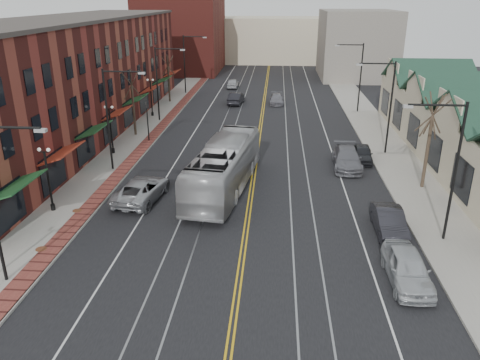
% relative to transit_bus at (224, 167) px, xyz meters
% --- Properties ---
extents(ground, '(160.00, 160.00, 0.00)m').
position_rel_transit_bus_xyz_m(ground, '(2.00, -12.66, -1.77)').
color(ground, black).
rests_on(ground, ground).
extents(sidewalk_left, '(4.00, 120.00, 0.15)m').
position_rel_transit_bus_xyz_m(sidewalk_left, '(-10.00, 7.34, -1.69)').
color(sidewalk_left, gray).
rests_on(sidewalk_left, ground).
extents(sidewalk_right, '(4.00, 120.00, 0.15)m').
position_rel_transit_bus_xyz_m(sidewalk_right, '(14.00, 7.34, -1.69)').
color(sidewalk_right, gray).
rests_on(sidewalk_right, ground).
extents(building_left, '(10.00, 50.00, 11.00)m').
position_rel_transit_bus_xyz_m(building_left, '(-17.00, 14.34, 3.73)').
color(building_left, maroon).
rests_on(building_left, ground).
extents(building_right, '(8.00, 36.00, 4.60)m').
position_rel_transit_bus_xyz_m(building_right, '(20.00, 7.34, 0.53)').
color(building_right, beige).
rests_on(building_right, ground).
extents(backdrop_left, '(14.00, 18.00, 14.00)m').
position_rel_transit_bus_xyz_m(backdrop_left, '(-14.00, 57.34, 5.23)').
color(backdrop_left, maroon).
rests_on(backdrop_left, ground).
extents(backdrop_mid, '(22.00, 14.00, 9.00)m').
position_rel_transit_bus_xyz_m(backdrop_mid, '(2.00, 72.34, 2.73)').
color(backdrop_mid, beige).
rests_on(backdrop_mid, ground).
extents(backdrop_right, '(12.00, 16.00, 11.00)m').
position_rel_transit_bus_xyz_m(backdrop_right, '(17.00, 52.34, 3.73)').
color(backdrop_right, slate).
rests_on(backdrop_right, ground).
extents(streetlight_l_1, '(3.33, 0.25, 8.00)m').
position_rel_transit_bus_xyz_m(streetlight_l_1, '(-9.05, 3.34, 3.26)').
color(streetlight_l_1, black).
rests_on(streetlight_l_1, sidewalk_left).
extents(streetlight_l_2, '(3.33, 0.25, 8.00)m').
position_rel_transit_bus_xyz_m(streetlight_l_2, '(-9.05, 19.34, 3.26)').
color(streetlight_l_2, black).
rests_on(streetlight_l_2, sidewalk_left).
extents(streetlight_l_3, '(3.33, 0.25, 8.00)m').
position_rel_transit_bus_xyz_m(streetlight_l_3, '(-9.05, 35.34, 3.26)').
color(streetlight_l_3, black).
rests_on(streetlight_l_3, sidewalk_left).
extents(streetlight_r_0, '(3.33, 0.25, 8.00)m').
position_rel_transit_bus_xyz_m(streetlight_r_0, '(13.05, -6.66, 3.26)').
color(streetlight_r_0, black).
rests_on(streetlight_r_0, sidewalk_right).
extents(streetlight_r_1, '(3.33, 0.25, 8.00)m').
position_rel_transit_bus_xyz_m(streetlight_r_1, '(13.05, 9.34, 3.26)').
color(streetlight_r_1, black).
rests_on(streetlight_r_1, sidewalk_right).
extents(streetlight_r_2, '(3.33, 0.25, 8.00)m').
position_rel_transit_bus_xyz_m(streetlight_r_2, '(13.05, 25.34, 3.26)').
color(streetlight_r_2, black).
rests_on(streetlight_r_2, sidewalk_right).
extents(lamppost_l_1, '(0.84, 0.28, 4.27)m').
position_rel_transit_bus_xyz_m(lamppost_l_1, '(-10.80, -4.66, 0.44)').
color(lamppost_l_1, black).
rests_on(lamppost_l_1, sidewalk_left).
extents(lamppost_l_2, '(0.84, 0.28, 4.27)m').
position_rel_transit_bus_xyz_m(lamppost_l_2, '(-10.80, 7.34, 0.44)').
color(lamppost_l_2, black).
rests_on(lamppost_l_2, sidewalk_left).
extents(lamppost_l_3, '(0.84, 0.28, 4.27)m').
position_rel_transit_bus_xyz_m(lamppost_l_3, '(-10.80, 21.34, 0.44)').
color(lamppost_l_3, black).
rests_on(lamppost_l_3, sidewalk_left).
extents(tree_left_near, '(1.78, 1.37, 6.48)m').
position_rel_transit_bus_xyz_m(tree_left_near, '(-10.50, 13.34, 1.75)').
color(tree_left_near, '#382B21').
rests_on(tree_left_near, sidewalk_left).
extents(tree_left_far, '(1.66, 1.28, 6.02)m').
position_rel_transit_bus_xyz_m(tree_left_far, '(-10.50, 29.34, 1.51)').
color(tree_left_far, '#382B21').
rests_on(tree_left_far, sidewalk_left).
extents(tree_right_mid, '(1.90, 1.46, 6.93)m').
position_rel_transit_bus_xyz_m(tree_right_mid, '(14.50, 1.34, 1.99)').
color(tree_right_mid, '#382B21').
rests_on(tree_right_mid, sidewalk_right).
extents(manhole_mid, '(0.60, 0.60, 0.02)m').
position_rel_transit_bus_xyz_m(manhole_mid, '(-9.20, -9.66, -1.61)').
color(manhole_mid, '#592D19').
rests_on(manhole_mid, sidewalk_left).
extents(manhole_far, '(0.60, 0.60, 0.02)m').
position_rel_transit_bus_xyz_m(manhole_far, '(-9.20, -4.66, -1.61)').
color(manhole_far, '#592D19').
rests_on(manhole_far, sidewalk_left).
extents(traffic_signal, '(0.18, 0.15, 3.80)m').
position_rel_transit_bus_xyz_m(traffic_signal, '(-8.60, 11.34, 0.58)').
color(traffic_signal, black).
rests_on(traffic_signal, sidewalk_left).
extents(transit_bus, '(4.62, 12.96, 3.53)m').
position_rel_transit_bus_xyz_m(transit_bus, '(0.00, 0.00, 0.00)').
color(transit_bus, '#B8B8BB').
rests_on(transit_bus, ground).
extents(parked_suv, '(3.33, 5.92, 1.56)m').
position_rel_transit_bus_xyz_m(parked_suv, '(-5.50, -2.27, -0.98)').
color(parked_suv, '#A7AAAE').
rests_on(parked_suv, ground).
extents(parked_car_a, '(1.90, 4.70, 1.60)m').
position_rel_transit_bus_xyz_m(parked_car_a, '(10.27, -11.11, -0.97)').
color(parked_car_a, silver).
rests_on(parked_car_a, ground).
extents(parked_car_b, '(1.64, 4.54, 1.49)m').
position_rel_transit_bus_xyz_m(parked_car_b, '(10.51, -5.93, -1.02)').
color(parked_car_b, '#222228').
rests_on(parked_car_b, ground).
extents(parked_car_c, '(2.46, 5.57, 1.59)m').
position_rel_transit_bus_xyz_m(parked_car_c, '(9.55, 5.52, -0.97)').
color(parked_car_c, slate).
rests_on(parked_car_c, ground).
extents(parked_car_d, '(2.05, 4.17, 1.37)m').
position_rel_transit_bus_xyz_m(parked_car_d, '(11.10, 7.19, -1.08)').
color(parked_car_d, black).
rests_on(parked_car_d, ground).
extents(distant_car_left, '(1.99, 4.69, 1.50)m').
position_rel_transit_bus_xyz_m(distant_car_left, '(-1.64, 29.06, -1.01)').
color(distant_car_left, black).
rests_on(distant_car_left, ground).
extents(distant_car_right, '(1.82, 4.40, 1.27)m').
position_rel_transit_bus_xyz_m(distant_car_right, '(3.68, 29.49, -1.13)').
color(distant_car_right, slate).
rests_on(distant_car_right, ground).
extents(distant_car_far, '(1.75, 4.28, 1.45)m').
position_rel_transit_bus_xyz_m(distant_car_far, '(-3.06, 40.39, -1.04)').
color(distant_car_far, '#AAADB2').
rests_on(distant_car_far, ground).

